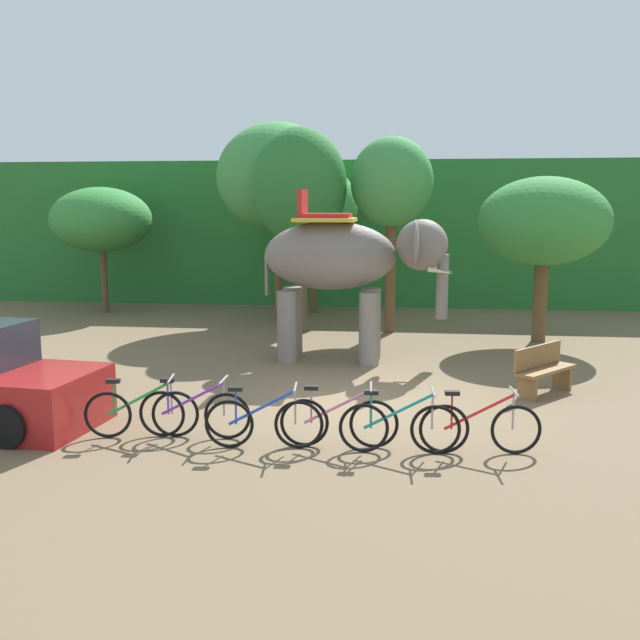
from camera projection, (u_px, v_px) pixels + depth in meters
ground_plane at (357, 402)px, 12.64m from camera, size 80.00×80.00×0.00m
foliage_hedge at (385, 231)px, 26.84m from camera, size 36.00×6.00×4.92m
tree_right at (101, 220)px, 22.65m from camera, size 3.18×3.18×4.00m
tree_far_right at (277, 178)px, 20.82m from camera, size 3.53×3.53×5.81m
tree_center at (313, 208)px, 22.49m from camera, size 2.84×2.84×4.75m
tree_far_left at (300, 188)px, 19.00m from camera, size 2.53×2.53×5.49m
tree_left at (392, 184)px, 18.91m from camera, size 2.19×2.19×5.24m
tree_center_left at (544, 222)px, 17.75m from camera, size 3.24×3.24×4.15m
elephant at (345, 262)px, 15.63m from camera, size 4.14×2.08×3.78m
bike_green at (141, 413)px, 10.68m from camera, size 1.70×0.52×0.92m
bike_purple at (194, 413)px, 10.66m from camera, size 1.71×0.52×0.92m
bike_blue at (264, 422)px, 10.20m from camera, size 1.71×0.52×0.92m
bike_pink at (339, 421)px, 10.25m from camera, size 1.71×0.52×0.92m
bike_teal at (399, 427)px, 10.00m from camera, size 1.71×0.52×0.92m
bike_red at (480, 427)px, 9.98m from camera, size 1.71×0.52×0.92m
wooden_bench at (543, 368)px, 13.17m from camera, size 1.29×1.40×0.89m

